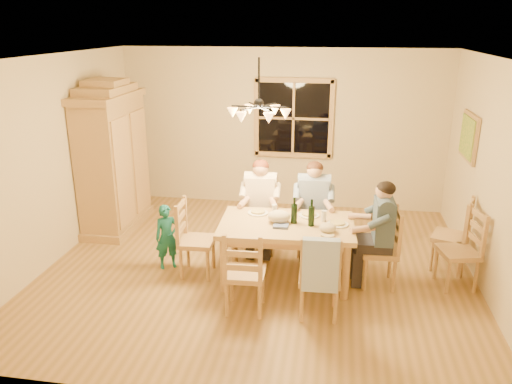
% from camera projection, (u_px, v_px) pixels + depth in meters
% --- Properties ---
extents(floor, '(5.50, 5.50, 0.00)m').
position_uv_depth(floor, '(259.00, 267.00, 6.61)').
color(floor, olive).
rests_on(floor, ground).
extents(ceiling, '(5.50, 5.00, 0.02)m').
position_uv_depth(ceiling, '(259.00, 57.00, 5.74)').
color(ceiling, white).
rests_on(ceiling, wall_back).
extents(wall_back, '(5.50, 0.02, 2.70)m').
position_uv_depth(wall_back, '(282.00, 129.00, 8.51)').
color(wall_back, beige).
rests_on(wall_back, floor).
extents(wall_left, '(0.02, 5.00, 2.70)m').
position_uv_depth(wall_left, '(54.00, 160.00, 6.59)').
color(wall_left, beige).
rests_on(wall_left, floor).
extents(wall_right, '(0.02, 5.00, 2.70)m').
position_uv_depth(wall_right, '(494.00, 181.00, 5.75)').
color(wall_right, beige).
rests_on(wall_right, floor).
extents(window, '(1.30, 0.06, 1.30)m').
position_uv_depth(window, '(293.00, 118.00, 8.38)').
color(window, black).
rests_on(window, wall_back).
extents(painting, '(0.06, 0.78, 0.64)m').
position_uv_depth(painting, '(469.00, 137.00, 6.80)').
color(painting, olive).
rests_on(painting, wall_right).
extents(chandelier, '(0.77, 0.68, 0.71)m').
position_uv_depth(chandelier, '(259.00, 111.00, 5.94)').
color(chandelier, black).
rests_on(chandelier, ceiling).
extents(armoire, '(0.66, 1.40, 2.30)m').
position_uv_depth(armoire, '(113.00, 162.00, 7.62)').
color(armoire, olive).
rests_on(armoire, floor).
extents(dining_table, '(1.67, 1.07, 0.76)m').
position_uv_depth(dining_table, '(287.00, 231.00, 6.12)').
color(dining_table, tan).
rests_on(dining_table, floor).
extents(chair_far_left, '(0.46, 0.44, 0.99)m').
position_uv_depth(chair_far_left, '(260.00, 231.00, 7.00)').
color(chair_far_left, tan).
rests_on(chair_far_left, floor).
extents(chair_far_right, '(0.46, 0.44, 0.99)m').
position_uv_depth(chair_far_right, '(312.00, 233.00, 6.92)').
color(chair_far_right, tan).
rests_on(chair_far_right, floor).
extents(chair_near_left, '(0.46, 0.44, 0.99)m').
position_uv_depth(chair_near_left, '(245.00, 285.00, 5.55)').
color(chair_near_left, tan).
rests_on(chair_near_left, floor).
extents(chair_near_right, '(0.46, 0.44, 0.99)m').
position_uv_depth(chair_near_right, '(319.00, 290.00, 5.46)').
color(chair_near_right, tan).
rests_on(chair_near_right, floor).
extents(chair_end_left, '(0.44, 0.46, 0.99)m').
position_uv_depth(chair_end_left, '(197.00, 252.00, 6.36)').
color(chair_end_left, tan).
rests_on(chair_end_left, floor).
extents(chair_end_right, '(0.44, 0.46, 0.99)m').
position_uv_depth(chair_end_right, '(378.00, 262.00, 6.10)').
color(chair_end_right, tan).
rests_on(chair_end_right, floor).
extents(adult_woman, '(0.41, 0.44, 0.87)m').
position_uv_depth(adult_woman, '(261.00, 195.00, 6.83)').
color(adult_woman, beige).
rests_on(adult_woman, floor).
extents(adult_plaid_man, '(0.41, 0.44, 0.87)m').
position_uv_depth(adult_plaid_man, '(314.00, 197.00, 6.74)').
color(adult_plaid_man, '#324F8A').
rests_on(adult_plaid_man, floor).
extents(adult_slate_man, '(0.44, 0.41, 0.87)m').
position_uv_depth(adult_slate_man, '(382.00, 221.00, 5.93)').
color(adult_slate_man, '#3D4E62').
rests_on(adult_slate_man, floor).
extents(towel, '(0.38, 0.12, 0.58)m').
position_uv_depth(towel, '(320.00, 265.00, 5.15)').
color(towel, '#9AADD0').
rests_on(towel, chair_near_right).
extents(wine_bottle_a, '(0.08, 0.08, 0.33)m').
position_uv_depth(wine_bottle_a, '(294.00, 210.00, 6.03)').
color(wine_bottle_a, black).
rests_on(wine_bottle_a, dining_table).
extents(wine_bottle_b, '(0.08, 0.08, 0.33)m').
position_uv_depth(wine_bottle_b, '(311.00, 213.00, 5.95)').
color(wine_bottle_b, black).
rests_on(wine_bottle_b, dining_table).
extents(plate_woman, '(0.26, 0.26, 0.02)m').
position_uv_depth(plate_woman, '(258.00, 213.00, 6.38)').
color(plate_woman, white).
rests_on(plate_woman, dining_table).
extents(plate_plaid, '(0.26, 0.26, 0.02)m').
position_uv_depth(plate_plaid, '(309.00, 215.00, 6.30)').
color(plate_plaid, white).
rests_on(plate_plaid, dining_table).
extents(plate_slate, '(0.26, 0.26, 0.02)m').
position_uv_depth(plate_slate, '(338.00, 224.00, 6.02)').
color(plate_slate, white).
rests_on(plate_slate, dining_table).
extents(wine_glass_a, '(0.06, 0.06, 0.14)m').
position_uv_depth(wine_glass_a, '(274.00, 210.00, 6.31)').
color(wine_glass_a, silver).
rests_on(wine_glass_a, dining_table).
extents(wine_glass_b, '(0.06, 0.06, 0.14)m').
position_uv_depth(wine_glass_b, '(324.00, 216.00, 6.11)').
color(wine_glass_b, silver).
rests_on(wine_glass_b, dining_table).
extents(cap, '(0.20, 0.20, 0.11)m').
position_uv_depth(cap, '(328.00, 228.00, 5.80)').
color(cap, tan).
rests_on(cap, dining_table).
extents(napkin, '(0.19, 0.15, 0.03)m').
position_uv_depth(napkin, '(281.00, 226.00, 5.96)').
color(napkin, '#4E5B90').
rests_on(napkin, dining_table).
extents(cloth_bundle, '(0.28, 0.22, 0.15)m').
position_uv_depth(cloth_bundle, '(279.00, 217.00, 6.08)').
color(cloth_bundle, '#C2B18C').
rests_on(cloth_bundle, dining_table).
extents(child, '(0.38, 0.34, 0.87)m').
position_uv_depth(child, '(167.00, 237.00, 6.49)').
color(child, '#196F72').
rests_on(child, floor).
extents(chair_spare_front, '(0.51, 0.52, 0.99)m').
position_uv_depth(chair_spare_front, '(456.00, 263.00, 6.06)').
color(chair_spare_front, tan).
rests_on(chair_spare_front, floor).
extents(chair_spare_back, '(0.55, 0.56, 0.99)m').
position_uv_depth(chair_spare_back, '(449.00, 247.00, 6.49)').
color(chair_spare_back, tan).
rests_on(chair_spare_back, floor).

